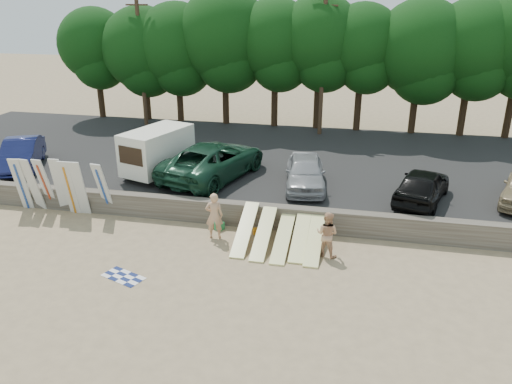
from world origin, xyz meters
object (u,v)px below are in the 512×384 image
car_3 (422,186)px  car_1 (213,160)px  box_trailer (157,150)px  car_2 (305,172)px  cooler (219,226)px  beachgoer_b (327,234)px  car_0 (22,154)px  beachgoer_a (214,216)px

car_3 → car_1: bearing=11.0°
box_trailer → car_1: 2.80m
car_2 → cooler: bearing=-137.0°
beachgoer_b → cooler: size_ratio=4.58×
car_0 → car_1: (10.09, 0.65, 0.13)m
box_trailer → car_0: size_ratio=0.89×
car_3 → car_0: bearing=16.1°
box_trailer → beachgoer_b: bearing=-13.2°
car_2 → car_3: car_2 is taller
box_trailer → car_0: (-7.33, -0.38, -0.56)m
car_2 → beachgoer_a: 5.49m
car_3 → beachgoer_b: car_3 is taller
box_trailer → car_0: box_trailer is taller
car_0 → car_1: car_1 is taller
beachgoer_a → cooler: 1.10m
car_2 → box_trailer: bearing=171.4°
car_1 → car_2: bearing=-169.0°
car_3 → beachgoer_a: 9.04m
box_trailer → car_3: bearing=13.8°
beachgoer_b → cooler: 4.77m
beachgoer_b → cooler: (-4.53, 1.30, -0.71)m
car_2 → beachgoer_b: bearing=-81.9°
box_trailer → beachgoer_a: bearing=-30.1°
car_3 → cooler: (-8.22, -3.08, -1.29)m
car_2 → cooler: size_ratio=11.61×
car_2 → beachgoer_b: size_ratio=2.54×
car_2 → beachgoer_b: 5.31m
car_2 → beachgoer_a: size_ratio=2.31×
car_2 → beachgoer_a: bearing=-131.5°
car_0 → beachgoer_a: bearing=-44.6°
car_3 → beachgoer_a: bearing=42.6°
car_1 → car_3: size_ratio=1.45×
car_2 → car_1: bearing=167.5°
car_0 → cooler: size_ratio=12.06×
car_1 → beachgoer_b: size_ratio=3.68×
box_trailer → cooler: (4.20, -3.89, -1.85)m
car_1 → car_2: car_1 is taller
beachgoer_b → car_2: bearing=-56.3°
car_1 → beachgoer_b: (5.97, -5.46, -0.72)m
box_trailer → car_3: (12.41, -0.81, -0.56)m
car_0 → car_1: bearing=-20.6°
box_trailer → car_1: size_ratio=0.64×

